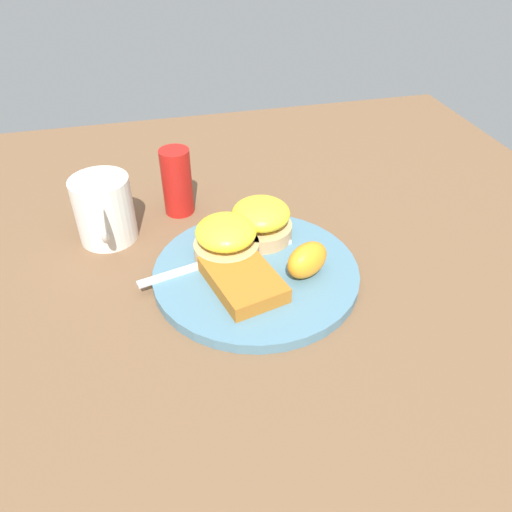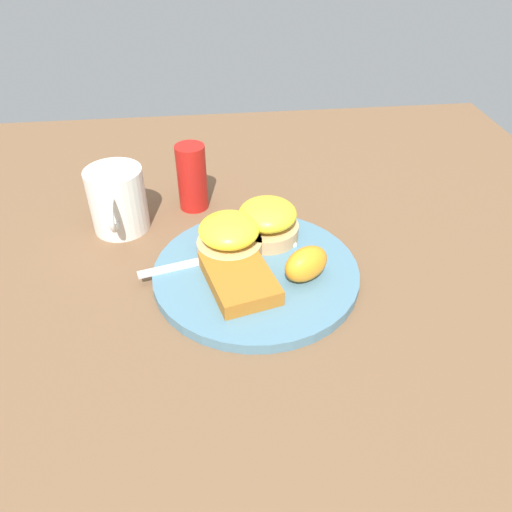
# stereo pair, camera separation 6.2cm
# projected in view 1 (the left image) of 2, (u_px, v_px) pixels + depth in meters

# --- Properties ---
(ground_plane) EXTENTS (1.10, 1.10, 0.00)m
(ground_plane) POSITION_uv_depth(u_px,v_px,m) (256.00, 277.00, 0.64)
(ground_plane) COLOR brown
(plate) EXTENTS (0.26, 0.26, 0.01)m
(plate) POSITION_uv_depth(u_px,v_px,m) (256.00, 273.00, 0.63)
(plate) COLOR slate
(plate) RESTS_ON ground_plane
(sandwich_benedict_left) EXTENTS (0.08, 0.08, 0.05)m
(sandwich_benedict_left) POSITION_uv_depth(u_px,v_px,m) (261.00, 220.00, 0.67)
(sandwich_benedict_left) COLOR tan
(sandwich_benedict_left) RESTS_ON plate
(sandwich_benedict_right) EXTENTS (0.08, 0.08, 0.05)m
(sandwich_benedict_right) POSITION_uv_depth(u_px,v_px,m) (226.00, 239.00, 0.64)
(sandwich_benedict_right) COLOR tan
(sandwich_benedict_right) RESTS_ON plate
(hashbrown_patty) EXTENTS (0.12, 0.10, 0.02)m
(hashbrown_patty) POSITION_uv_depth(u_px,v_px,m) (243.00, 279.00, 0.60)
(hashbrown_patty) COLOR #A7621D
(hashbrown_patty) RESTS_ON plate
(orange_wedge) EXTENTS (0.06, 0.07, 0.04)m
(orange_wedge) POSITION_uv_depth(u_px,v_px,m) (307.00, 260.00, 0.61)
(orange_wedge) COLOR orange
(orange_wedge) RESTS_ON plate
(fork) EXTENTS (0.07, 0.21, 0.00)m
(fork) POSITION_uv_depth(u_px,v_px,m) (227.00, 257.00, 0.64)
(fork) COLOR silver
(fork) RESTS_ON plate
(cup) EXTENTS (0.11, 0.08, 0.09)m
(cup) POSITION_uv_depth(u_px,v_px,m) (104.00, 210.00, 0.68)
(cup) COLOR silver
(cup) RESTS_ON ground_plane
(condiment_bottle) EXTENTS (0.04, 0.04, 0.10)m
(condiment_bottle) POSITION_uv_depth(u_px,v_px,m) (177.00, 182.00, 0.73)
(condiment_bottle) COLOR #B21914
(condiment_bottle) RESTS_ON ground_plane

